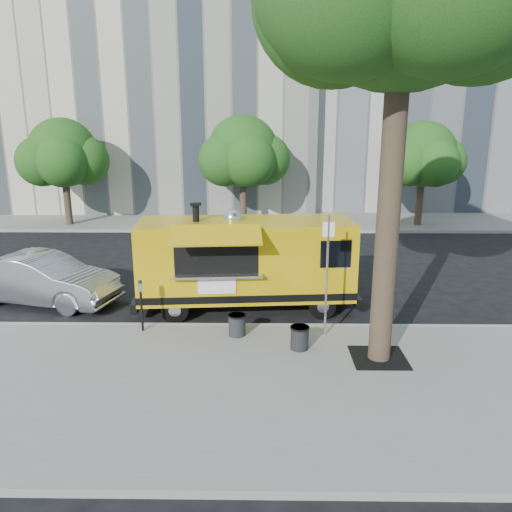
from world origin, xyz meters
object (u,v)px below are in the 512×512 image
(far_tree_a, at_px, (63,153))
(sedan, at_px, (43,279))
(far_tree_b, at_px, (243,152))
(sign_post, at_px, (327,269))
(food_truck, at_px, (245,261))
(trash_bin_right, at_px, (237,324))
(trash_bin_left, at_px, (300,337))
(parking_meter, at_px, (141,299))
(far_tree_c, at_px, (423,154))

(far_tree_a, bearing_deg, sedan, -72.75)
(far_tree_b, distance_m, sign_post, 14.61)
(food_truck, bearing_deg, trash_bin_right, -98.10)
(food_truck, xyz_separation_m, trash_bin_left, (1.35, -2.90, -1.00))
(far_tree_b, bearing_deg, sedan, -115.08)
(trash_bin_right, bearing_deg, sedan, 156.24)
(parking_meter, height_order, sedan, sedan)
(parking_meter, height_order, trash_bin_right, parking_meter)
(food_truck, bearing_deg, sign_post, -50.57)
(sign_post, xyz_separation_m, parking_meter, (-4.55, 0.20, -0.87))
(far_tree_a, height_order, far_tree_b, far_tree_b)
(far_tree_c, relative_size, sedan, 1.15)
(far_tree_c, distance_m, trash_bin_right, 16.77)
(sedan, height_order, trash_bin_right, sedan)
(far_tree_b, xyz_separation_m, food_truck, (0.52, -12.15, -2.39))
(far_tree_a, xyz_separation_m, far_tree_c, (18.00, 0.10, -0.06))
(food_truck, relative_size, trash_bin_right, 11.93)
(far_tree_a, relative_size, far_tree_c, 1.03)
(far_tree_a, relative_size, trash_bin_left, 9.87)
(parking_meter, xyz_separation_m, sedan, (-3.48, 2.33, -0.23))
(far_tree_b, bearing_deg, far_tree_c, -1.91)
(sedan, bearing_deg, far_tree_a, 31.98)
(food_truck, height_order, trash_bin_right, food_truck)
(parking_meter, bearing_deg, sedan, 146.23)
(far_tree_c, relative_size, parking_meter, 3.90)
(sign_post, bearing_deg, trash_bin_left, -130.44)
(parking_meter, bearing_deg, food_truck, 37.03)
(far_tree_a, distance_m, parking_meter, 15.59)
(far_tree_c, xyz_separation_m, sedan, (-14.48, -11.42, -2.97))
(far_tree_c, height_order, trash_bin_right, far_tree_c)
(trash_bin_left, relative_size, trash_bin_right, 1.01)
(trash_bin_left, bearing_deg, far_tree_c, 64.20)
(far_tree_b, height_order, parking_meter, far_tree_b)
(far_tree_c, relative_size, trash_bin_left, 9.60)
(parking_meter, relative_size, sedan, 0.29)
(far_tree_c, xyz_separation_m, sign_post, (-6.45, -13.95, -1.87))
(trash_bin_left, bearing_deg, far_tree_a, 126.58)
(sign_post, xyz_separation_m, trash_bin_right, (-2.16, -0.05, -1.41))
(sign_post, bearing_deg, parking_meter, 177.48)
(far_tree_c, bearing_deg, food_truck, -125.60)
(far_tree_b, xyz_separation_m, trash_bin_right, (0.39, -14.30, -3.39))
(food_truck, bearing_deg, far_tree_c, 49.70)
(far_tree_c, bearing_deg, far_tree_b, 178.09)
(sedan, xyz_separation_m, trash_bin_left, (7.35, -3.33, -0.31))
(trash_bin_left, height_order, trash_bin_right, trash_bin_left)
(far_tree_b, bearing_deg, food_truck, -87.57)
(far_tree_a, relative_size, sedan, 1.18)
(far_tree_c, xyz_separation_m, parking_meter, (-11.00, -13.75, -2.74))
(sign_post, height_order, parking_meter, sign_post)
(far_tree_a, xyz_separation_m, sedan, (3.52, -11.32, -3.03))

